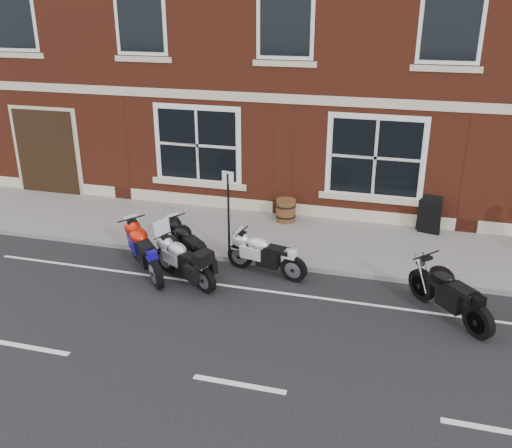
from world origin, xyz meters
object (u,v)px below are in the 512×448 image
object	(u,v)px
moto_sport_silver	(265,253)
moto_sport_red	(146,248)
a_board_sign	(429,215)
moto_sport_black	(190,243)
moto_touring_silver	(184,258)
barrel_planter	(286,210)
parking_sign	(228,207)
moto_naked_black	(450,290)

from	to	relation	value
moto_sport_silver	moto_sport_red	bearing A→B (deg)	117.70
a_board_sign	moto_sport_black	bearing A→B (deg)	-136.57
moto_sport_red	a_board_sign	world-z (taller)	a_board_sign
moto_touring_silver	moto_sport_silver	bearing A→B (deg)	-33.67
moto_sport_black	a_board_sign	xyz separation A→B (m)	(5.43, 3.23, 0.05)
moto_sport_black	barrel_planter	size ratio (longest dim) A/B	2.69
moto_sport_red	parking_sign	size ratio (longest dim) A/B	0.87
moto_sport_red	moto_sport_black	distance (m)	1.03
moto_touring_silver	a_board_sign	size ratio (longest dim) A/B	1.84
barrel_planter	moto_sport_silver	bearing A→B (deg)	-86.34
moto_sport_black	parking_sign	distance (m)	1.24
moto_sport_silver	parking_sign	distance (m)	1.43
moto_sport_black	moto_sport_silver	bearing A→B (deg)	-46.03
moto_naked_black	moto_touring_silver	bearing A→B (deg)	139.09
moto_sport_red	barrel_planter	size ratio (longest dim) A/B	2.89
a_board_sign	moto_sport_silver	bearing A→B (deg)	-125.80
moto_sport_silver	moto_touring_silver	bearing A→B (deg)	129.99
a_board_sign	moto_sport_red	bearing A→B (deg)	-135.98
moto_sport_black	barrel_planter	distance (m)	3.45
moto_sport_silver	barrel_planter	world-z (taller)	moto_sport_silver
moto_sport_red	barrel_planter	world-z (taller)	moto_sport_red
moto_sport_red	parking_sign	distance (m)	2.13
moto_sport_silver	barrel_planter	bearing A→B (deg)	18.07
moto_sport_red	moto_sport_silver	distance (m)	2.75
barrel_planter	moto_naked_black	bearing A→B (deg)	-42.72
moto_naked_black	barrel_planter	xyz separation A→B (m)	(-4.16, 3.84, -0.15)
moto_touring_silver	moto_sport_black	size ratio (longest dim) A/B	1.06
moto_naked_black	parking_sign	world-z (taller)	parking_sign
moto_sport_silver	moto_naked_black	bearing A→B (deg)	-87.57
moto_touring_silver	moto_sport_black	bearing A→B (deg)	42.67
barrel_planter	parking_sign	bearing A→B (deg)	-109.09
moto_touring_silver	barrel_planter	bearing A→B (deg)	9.53
barrel_planter	parking_sign	size ratio (longest dim) A/B	0.30
moto_naked_black	a_board_sign	distance (m)	4.05
moto_sport_silver	a_board_sign	xyz separation A→B (m)	(3.60, 3.19, 0.09)
moto_sport_red	a_board_sign	distance (m)	7.35
barrel_planter	moto_sport_black	bearing A→B (deg)	-118.26
moto_touring_silver	a_board_sign	world-z (taller)	moto_touring_silver
moto_sport_black	parking_sign	xyz separation A→B (m)	(0.78, 0.58, 0.77)
moto_sport_red	moto_sport_silver	world-z (taller)	moto_sport_red
moto_sport_silver	a_board_sign	bearing A→B (deg)	-34.09
moto_sport_silver	barrel_planter	distance (m)	3.01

